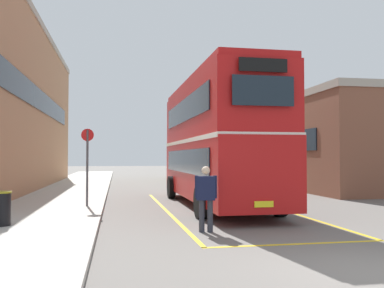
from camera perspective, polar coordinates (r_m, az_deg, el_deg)
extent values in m
plane|color=#66605B|center=(21.10, 1.10, -6.80)|extent=(135.60, 135.60, 0.00)
cube|color=#B2ADA3|center=(23.23, -16.13, -6.09)|extent=(4.00, 57.60, 0.14)
cube|color=#232D38|center=(25.26, -19.18, 5.20)|extent=(0.06, 18.77, 1.10)
cube|color=brown|center=(28.94, 16.13, -0.44)|extent=(6.40, 17.70, 4.96)
cube|color=#19232D|center=(27.68, 10.11, 0.09)|extent=(0.06, 13.45, 1.10)
cube|color=#A89E8E|center=(29.12, 16.09, 4.80)|extent=(6.52, 17.82, 0.36)
cylinder|color=black|center=(19.23, -2.78, -5.79)|extent=(0.29, 1.00, 1.00)
cylinder|color=black|center=(19.73, 4.49, -5.69)|extent=(0.29, 1.00, 1.00)
cylinder|color=black|center=(12.92, 1.21, -7.78)|extent=(0.29, 1.00, 1.00)
cylinder|color=black|center=(13.66, 11.64, -7.42)|extent=(0.29, 1.00, 1.00)
cube|color=#B71414|center=(16.27, 3.19, -3.36)|extent=(2.56, 10.39, 2.10)
cube|color=#B71414|center=(16.34, 3.18, 4.02)|extent=(2.56, 10.18, 2.10)
cube|color=#B71414|center=(16.50, 3.17, 8.00)|extent=(2.46, 10.08, 0.20)
cube|color=white|center=(16.27, 3.18, 0.34)|extent=(2.59, 10.29, 0.14)
cube|color=#19232D|center=(16.01, -1.11, -2.31)|extent=(0.14, 8.49, 0.84)
cube|color=#19232D|center=(16.10, -1.10, 4.46)|extent=(0.14, 8.49, 0.84)
cube|color=#19232D|center=(16.60, 7.33, -2.28)|extent=(0.14, 8.49, 0.84)
cube|color=#19232D|center=(16.69, 7.30, 4.26)|extent=(0.14, 8.49, 0.84)
cube|color=#19232D|center=(11.42, 9.51, 7.05)|extent=(1.70, 0.06, 0.80)
cube|color=black|center=(11.54, 9.49, 10.39)|extent=(1.34, 0.06, 0.36)
cube|color=#19232D|center=(21.35, -0.18, -1.90)|extent=(1.94, 0.07, 1.00)
cube|color=yellow|center=(11.35, 9.59, -7.94)|extent=(0.52, 0.04, 0.16)
cylinder|color=black|center=(37.62, -1.02, -3.87)|extent=(0.36, 0.94, 0.92)
cylinder|color=black|center=(37.82, 2.64, -3.86)|extent=(0.36, 0.94, 0.92)
cylinder|color=black|center=(32.55, -0.57, -4.21)|extent=(0.36, 0.94, 0.92)
cylinder|color=black|center=(32.78, 3.65, -4.18)|extent=(0.36, 0.94, 0.92)
cube|color=gold|center=(35.14, 1.15, -2.16)|extent=(3.22, 8.67, 2.60)
cube|color=silver|center=(35.16, 1.15, 0.05)|extent=(3.05, 8.32, 0.12)
cube|color=#19232D|center=(35.06, -0.78, -1.59)|extent=(0.75, 6.74, 0.96)
cube|color=#19232D|center=(35.26, 3.07, -1.59)|extent=(0.75, 6.74, 0.96)
cube|color=#19232D|center=(39.38, 0.61, -1.68)|extent=(1.86, 0.24, 1.10)
cylinder|color=#2D2D38|center=(10.71, 2.43, -9.60)|extent=(0.14, 0.14, 0.79)
cylinder|color=#2D2D38|center=(10.71, 1.31, -9.60)|extent=(0.14, 0.14, 0.79)
cube|color=#141938|center=(10.64, 1.87, -5.91)|extent=(0.50, 0.32, 0.59)
cylinder|color=#141938|center=(10.63, 3.12, -5.75)|extent=(0.09, 0.09, 0.56)
cylinder|color=#141938|center=(10.64, 0.62, -5.75)|extent=(0.09, 0.09, 0.56)
sphere|color=beige|center=(10.59, 1.86, -3.58)|extent=(0.21, 0.21, 0.21)
cylinder|color=black|center=(11.81, -24.21, -7.97)|extent=(0.49, 0.49, 0.81)
cylinder|color=olive|center=(11.77, -24.19, -5.90)|extent=(0.52, 0.52, 0.04)
cylinder|color=#4C4C51|center=(15.52, -13.82, -3.10)|extent=(0.08, 0.08, 2.68)
cylinder|color=red|center=(15.54, -13.79, 1.18)|extent=(0.44, 0.10, 0.44)
cube|color=gold|center=(14.98, -3.47, -8.85)|extent=(0.28, 12.36, 0.01)
cube|color=gold|center=(16.00, 11.15, -8.37)|extent=(0.28, 12.36, 0.01)
cube|color=gold|center=(9.60, 13.82, -12.84)|extent=(4.15, 0.17, 0.01)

